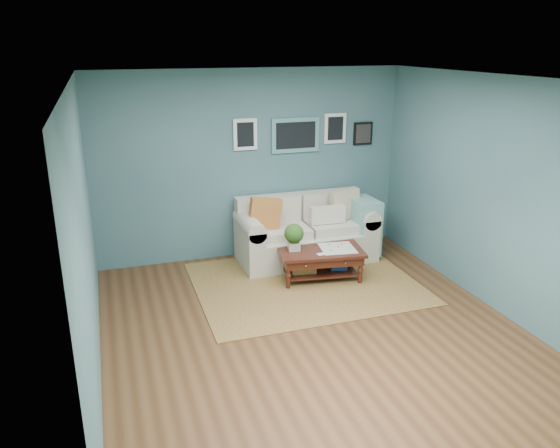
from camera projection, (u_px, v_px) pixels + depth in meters
name	position (u px, v px, depth m)	size (l,w,h in m)	color
room_shell	(316.00, 213.00, 5.64)	(5.00, 5.02, 2.70)	brown
area_rug	(305.00, 283.00, 7.21)	(2.85, 2.28, 0.01)	brown
loveseat	(311.00, 231.00, 7.93)	(1.99, 0.91, 1.02)	beige
coffee_table	(316.00, 255.00, 7.25)	(1.20, 0.80, 0.78)	#381911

